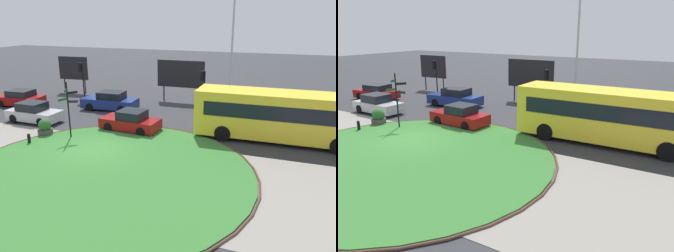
% 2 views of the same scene
% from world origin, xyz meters
% --- Properties ---
extents(ground, '(120.00, 120.00, 0.00)m').
position_xyz_m(ground, '(0.00, 0.00, 0.00)').
color(ground, '#333338').
extents(sidewalk_paving, '(32.00, 8.34, 0.02)m').
position_xyz_m(sidewalk_paving, '(0.00, -1.83, 0.01)').
color(sidewalk_paving, gray).
rests_on(sidewalk_paving, ground).
extents(grass_island, '(14.63, 14.63, 0.10)m').
position_xyz_m(grass_island, '(2.05, -2.26, 0.05)').
color(grass_island, '#387A33').
rests_on(grass_island, ground).
extents(grass_kerb_ring, '(14.94, 14.94, 0.11)m').
position_xyz_m(grass_kerb_ring, '(2.05, -2.26, 0.06)').
color(grass_kerb_ring, brown).
rests_on(grass_kerb_ring, ground).
extents(signpost_directional, '(0.81, 1.18, 3.63)m').
position_xyz_m(signpost_directional, '(-2.53, 1.35, 2.11)').
color(signpost_directional, black).
rests_on(signpost_directional, ground).
extents(bollard_foreground, '(0.19, 0.19, 0.69)m').
position_xyz_m(bollard_foreground, '(-4.31, -0.38, 0.35)').
color(bollard_foreground, black).
rests_on(bollard_foreground, ground).
extents(bus_yellow, '(10.29, 2.80, 3.05)m').
position_xyz_m(bus_yellow, '(9.81, 5.46, 1.64)').
color(bus_yellow, yellow).
rests_on(bus_yellow, ground).
extents(car_near_lane, '(4.05, 1.87, 1.46)m').
position_xyz_m(car_near_lane, '(-7.24, 3.50, 0.67)').
color(car_near_lane, '#B7B7BC').
rests_on(car_near_lane, ground).
extents(car_far_lane, '(4.66, 2.09, 1.53)m').
position_xyz_m(car_far_lane, '(-3.70, 8.46, 0.70)').
color(car_far_lane, navy).
rests_on(car_far_lane, ground).
extents(car_trailing, '(4.09, 2.01, 1.42)m').
position_xyz_m(car_trailing, '(0.32, 4.08, 0.65)').
color(car_trailing, maroon).
rests_on(car_trailing, ground).
extents(car_oncoming, '(4.18, 2.23, 1.39)m').
position_xyz_m(car_oncoming, '(-11.67, 6.91, 0.65)').
color(car_oncoming, maroon).
rests_on(car_oncoming, ground).
extents(traffic_light_near, '(0.49, 0.27, 3.44)m').
position_xyz_m(traffic_light_near, '(-7.71, 10.50, 2.53)').
color(traffic_light_near, black).
rests_on(traffic_light_near, ground).
extents(traffic_light_far, '(0.48, 0.31, 3.26)m').
position_xyz_m(traffic_light_far, '(3.56, 10.75, 2.40)').
color(traffic_light_far, black).
rests_on(traffic_light_far, ground).
extents(lamppost_tall, '(0.32, 0.32, 9.35)m').
position_xyz_m(lamppost_tall, '(5.61, 11.44, 4.97)').
color(lamppost_tall, '#B7B7BC').
rests_on(lamppost_tall, ground).
extents(billboard_left, '(4.38, 0.25, 3.70)m').
position_xyz_m(billboard_left, '(0.88, 13.19, 2.44)').
color(billboard_left, black).
rests_on(billboard_left, ground).
extents(billboard_right, '(3.19, 0.38, 3.60)m').
position_xyz_m(billboard_right, '(-10.46, 13.22, 2.38)').
color(billboard_right, black).
rests_on(billboard_right, ground).
extents(planter_near_signpost, '(0.96, 0.96, 1.10)m').
position_xyz_m(planter_near_signpost, '(-4.48, 1.29, 0.49)').
color(planter_near_signpost, '#47423D').
rests_on(planter_near_signpost, ground).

